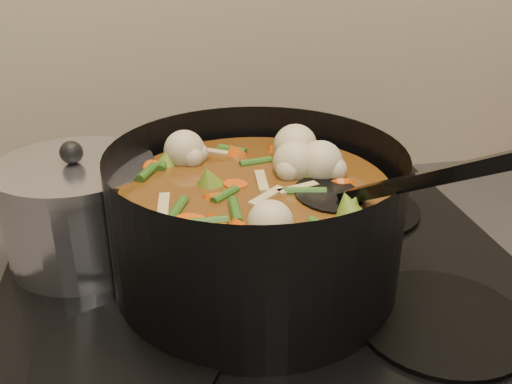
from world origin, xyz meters
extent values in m
cube|color=black|center=(0.00, 1.93, 0.89)|extent=(2.64, 0.64, 0.05)
cube|color=black|center=(0.00, 1.93, 0.92)|extent=(0.62, 0.54, 0.02)
cylinder|color=black|center=(-0.16, 1.80, 0.93)|extent=(0.18, 0.18, 0.01)
cylinder|color=black|center=(0.16, 1.80, 0.93)|extent=(0.18, 0.18, 0.01)
cylinder|color=black|center=(-0.16, 2.06, 0.93)|extent=(0.18, 0.18, 0.01)
cylinder|color=black|center=(0.16, 2.06, 0.93)|extent=(0.18, 0.18, 0.01)
cylinder|color=black|center=(-0.02, 1.91, 1.01)|extent=(0.40, 0.40, 0.16)
cylinder|color=black|center=(-0.02, 1.91, 0.94)|extent=(0.32, 0.32, 0.01)
cylinder|color=#613910|center=(-0.02, 1.91, 1.00)|extent=(0.29, 0.29, 0.11)
cylinder|color=#C53C09|center=(0.03, 1.91, 1.05)|extent=(0.03, 0.03, 0.03)
cylinder|color=#C53C09|center=(0.03, 1.97, 1.05)|extent=(0.04, 0.04, 0.03)
cylinder|color=#C53C09|center=(-0.04, 2.02, 1.05)|extent=(0.05, 0.04, 0.03)
cylinder|color=#C53C09|center=(-0.07, 1.94, 1.05)|extent=(0.04, 0.04, 0.03)
cylinder|color=#C53C09|center=(-0.10, 1.88, 1.05)|extent=(0.04, 0.04, 0.03)
cylinder|color=#C53C09|center=(-0.03, 1.87, 1.05)|extent=(0.05, 0.05, 0.03)
cylinder|color=#C53C09|center=(0.03, 1.85, 1.05)|extent=(0.04, 0.04, 0.03)
cylinder|color=#C53C09|center=(0.10, 1.91, 1.05)|extent=(0.04, 0.03, 0.03)
cylinder|color=#C53C09|center=(0.02, 1.96, 1.05)|extent=(0.04, 0.05, 0.03)
cylinder|color=#C53C09|center=(-0.03, 2.01, 1.05)|extent=(0.04, 0.04, 0.03)
cylinder|color=#C53C09|center=(-0.05, 1.93, 1.05)|extent=(0.03, 0.03, 0.03)
cylinder|color=#C53C09|center=(-0.09, 1.88, 1.05)|extent=(0.04, 0.04, 0.03)
sphere|color=beige|center=(0.05, 1.91, 1.06)|extent=(0.04, 0.04, 0.04)
sphere|color=beige|center=(-0.02, 1.98, 1.06)|extent=(0.04, 0.04, 0.04)
sphere|color=beige|center=(-0.08, 1.91, 1.06)|extent=(0.04, 0.04, 0.04)
sphere|color=beige|center=(0.00, 1.85, 1.06)|extent=(0.04, 0.04, 0.04)
sphere|color=beige|center=(0.05, 1.93, 1.06)|extent=(0.04, 0.04, 0.04)
cone|color=olive|center=(0.00, 1.82, 1.06)|extent=(0.04, 0.04, 0.04)
cone|color=olive|center=(0.07, 1.94, 1.06)|extent=(0.04, 0.04, 0.04)
cone|color=olive|center=(-0.04, 2.00, 1.06)|extent=(0.04, 0.04, 0.04)
cone|color=olive|center=(-0.10, 1.88, 1.06)|extent=(0.04, 0.04, 0.04)
cone|color=olive|center=(0.02, 1.83, 1.06)|extent=(0.04, 0.04, 0.04)
cylinder|color=#325E1B|center=(0.02, 1.95, 1.06)|extent=(0.01, 0.04, 0.01)
cylinder|color=#325E1B|center=(-0.01, 2.03, 1.06)|extent=(0.04, 0.03, 0.01)
cylinder|color=#325E1B|center=(-0.07, 1.98, 1.06)|extent=(0.04, 0.02, 0.01)
cylinder|color=#325E1B|center=(-0.08, 1.92, 1.06)|extent=(0.03, 0.04, 0.01)
cylinder|color=#325E1B|center=(-0.05, 1.88, 1.06)|extent=(0.03, 0.04, 0.01)
cylinder|color=#325E1B|center=(-0.03, 1.80, 1.06)|extent=(0.04, 0.02, 0.01)
cylinder|color=#325E1B|center=(0.04, 1.84, 1.06)|extent=(0.04, 0.04, 0.01)
cylinder|color=#325E1B|center=(0.05, 1.90, 1.06)|extent=(0.01, 0.04, 0.01)
cylinder|color=#325E1B|center=(0.03, 1.94, 1.06)|extent=(0.04, 0.03, 0.01)
cylinder|color=#325E1B|center=(0.01, 2.02, 1.06)|extent=(0.04, 0.02, 0.01)
cylinder|color=#325E1B|center=(-0.06, 1.99, 1.06)|extent=(0.03, 0.04, 0.01)
cylinder|color=#325E1B|center=(-0.08, 1.93, 1.06)|extent=(0.03, 0.04, 0.01)
cylinder|color=#325E1B|center=(-0.06, 1.89, 1.06)|extent=(0.04, 0.02, 0.01)
cylinder|color=#325E1B|center=(-0.05, 1.81, 1.06)|extent=(0.04, 0.04, 0.01)
cylinder|color=#325E1B|center=(0.02, 1.83, 1.06)|extent=(0.01, 0.04, 0.01)
cylinder|color=#325E1B|center=(0.05, 1.89, 1.06)|extent=(0.04, 0.03, 0.01)
cube|color=tan|center=(-0.09, 1.91, 1.05)|extent=(0.05, 0.01, 0.00)
cube|color=tan|center=(0.00, 1.84, 1.05)|extent=(0.02, 0.05, 0.00)
cube|color=tan|center=(0.06, 1.93, 1.05)|extent=(0.05, 0.03, 0.00)
cube|color=tan|center=(-0.04, 1.99, 1.05)|extent=(0.04, 0.04, 0.00)
cube|color=tan|center=(-0.09, 1.89, 1.05)|extent=(0.03, 0.05, 0.00)
ellipsoid|color=black|center=(0.05, 1.87, 1.05)|extent=(0.08, 0.09, 0.01)
cube|color=black|center=(0.11, 1.78, 1.11)|extent=(0.11, 0.18, 0.12)
cylinder|color=silver|center=(-0.22, 2.00, 0.99)|extent=(0.18, 0.18, 0.11)
cylinder|color=silver|center=(-0.22, 2.00, 1.05)|extent=(0.19, 0.19, 0.01)
sphere|color=black|center=(-0.22, 2.00, 1.07)|extent=(0.03, 0.03, 0.03)
camera|label=1|loc=(-0.12, 1.36, 1.31)|focal=40.00mm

